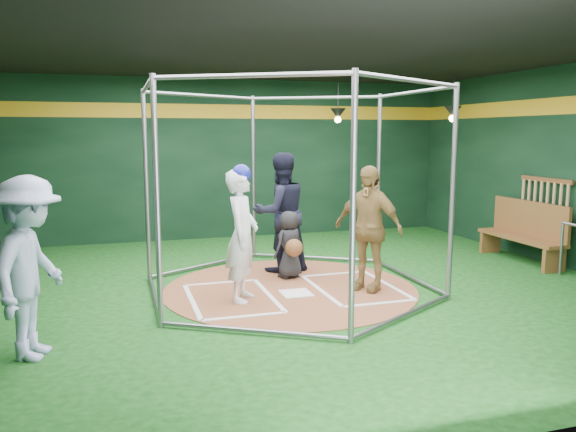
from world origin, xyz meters
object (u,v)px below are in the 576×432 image
object	(u,v)px
visitor_leopard	(368,228)
dugout_bench	(525,231)
batter_figure	(242,234)
umpire	(281,212)

from	to	relation	value
visitor_leopard	dugout_bench	xyz separation A→B (m)	(3.54, 0.89, -0.37)
batter_figure	visitor_leopard	xyz separation A→B (m)	(1.90, 0.01, -0.02)
visitor_leopard	umpire	distance (m)	1.75
batter_figure	dugout_bench	xyz separation A→B (m)	(5.45, 0.89, -0.39)
visitor_leopard	umpire	world-z (taller)	umpire
visitor_leopard	umpire	bearing A→B (deg)	173.76
batter_figure	dugout_bench	size ratio (longest dim) A/B	1.00
batter_figure	umpire	bearing A→B (deg)	56.48
batter_figure	visitor_leopard	world-z (taller)	batter_figure
visitor_leopard	dugout_bench	world-z (taller)	visitor_leopard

